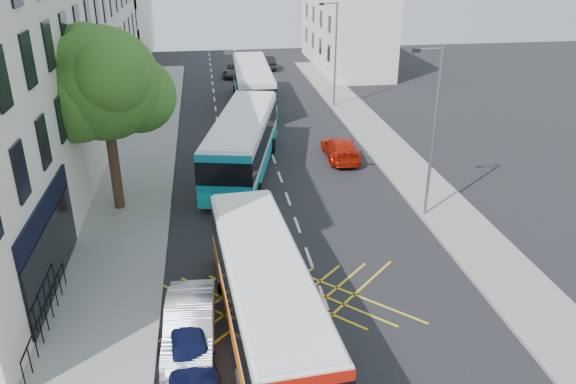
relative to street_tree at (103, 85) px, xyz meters
name	(u,v)px	position (x,y,z in m)	size (l,w,h in m)	color
pavement_left	(120,208)	(0.01, 0.03, -6.22)	(5.00, 70.00, 0.15)	gray
pavement_right	(425,189)	(16.01, 0.03, -6.22)	(3.00, 70.00, 0.15)	gray
terrace_main	(31,44)	(-5.49, 9.52, 0.46)	(8.30, 45.00, 13.50)	beige
terrace_far	(108,14)	(-5.49, 40.03, -1.29)	(8.00, 20.00, 10.00)	silver
building_right	(345,28)	(19.51, 33.03, -2.29)	(6.00, 18.00, 8.00)	silver
street_tree	(103,85)	(0.00, 0.00, 0.00)	(6.30, 5.70, 8.80)	#382619
lamp_near	(432,125)	(14.71, -2.97, -1.68)	(1.45, 0.15, 8.00)	slate
lamp_far	(334,50)	(14.71, 17.03, -1.68)	(1.45, 0.15, 8.00)	slate
railings	(46,316)	(-1.19, -9.67, -5.57)	(0.08, 5.60, 1.14)	black
bus_near	(265,295)	(6.13, -10.83, -4.70)	(3.27, 10.92, 3.03)	silver
bus_mid	(243,143)	(6.52, 4.16, -4.53)	(5.35, 12.22, 3.35)	silver
bus_far	(253,85)	(8.39, 18.42, -4.54)	(3.20, 11.92, 3.33)	silver
parked_car_blue	(190,352)	(3.61, -12.13, -5.65)	(1.52, 3.78, 1.29)	#0D1136
parked_car_silver	(190,325)	(3.61, -10.87, -5.55)	(1.57, 4.50, 1.48)	#A8AAB0
red_hatchback	(341,148)	(12.59, 5.45, -5.63)	(1.86, 4.57, 1.33)	#B71907
distant_car_grey	(234,70)	(7.54, 29.88, -5.68)	(2.03, 4.41, 1.22)	#383B3F
distant_car_dark	(266,62)	(11.14, 32.96, -5.59)	(1.48, 4.24, 1.40)	black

